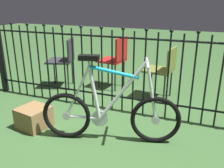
# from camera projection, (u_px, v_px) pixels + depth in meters

# --- Properties ---
(ground_plane) EXTENTS (20.00, 20.00, 0.00)m
(ground_plane) POSITION_uv_depth(u_px,v_px,m) (99.00, 136.00, 2.71)
(ground_plane) COLOR #395F30
(iron_fence) EXTENTS (4.10, 0.07, 1.18)m
(iron_fence) POSITION_uv_depth(u_px,v_px,m) (117.00, 68.00, 3.17)
(iron_fence) COLOR black
(iron_fence) RESTS_ON ground
(bicycle) EXTENTS (1.41, 0.51, 0.92)m
(bicycle) POSITION_uv_depth(u_px,v_px,m) (110.00, 113.00, 2.54)
(bicycle) COLOR black
(bicycle) RESTS_ON ground
(chair_charcoal) EXTENTS (0.51, 0.51, 0.83)m
(chair_charcoal) POSITION_uv_depth(u_px,v_px,m) (64.00, 58.00, 4.06)
(chair_charcoal) COLOR black
(chair_charcoal) RESTS_ON ground
(chair_red) EXTENTS (0.44, 0.44, 0.86)m
(chair_red) POSITION_uv_depth(u_px,v_px,m) (116.00, 57.00, 4.01)
(chair_red) COLOR black
(chair_red) RESTS_ON ground
(chair_olive) EXTENTS (0.45, 0.44, 0.78)m
(chair_olive) POSITION_uv_depth(u_px,v_px,m) (163.00, 68.00, 3.58)
(chair_olive) COLOR black
(chair_olive) RESTS_ON ground
(display_crate) EXTENTS (0.38, 0.38, 0.25)m
(display_crate) POSITION_uv_depth(u_px,v_px,m) (34.00, 117.00, 2.87)
(display_crate) COLOR olive
(display_crate) RESTS_ON ground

